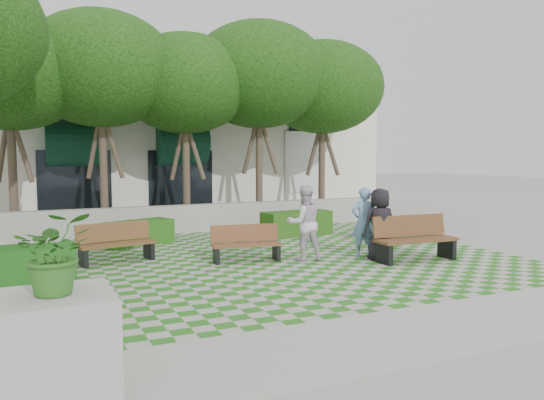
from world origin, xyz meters
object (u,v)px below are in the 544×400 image
bench_mid (246,244)px  person_dark (380,224)px  person_blue (363,222)px  bench_west (116,243)px  bench_east (414,239)px  hedge_midright (297,223)px  person_white (304,223)px  planter_front (58,323)px  hedge_midleft (138,233)px  hedge_east (400,229)px  hedge_west (17,267)px

bench_mid → person_dark: person_dark is taller
person_blue → bench_mid: bearing=-4.3°
bench_west → person_dark: (5.85, -2.37, 0.42)m
bench_east → person_dark: (-0.70, 0.43, 0.35)m
bench_west → hedge_midright: bearing=6.8°
person_white → person_dark: bearing=164.9°
person_blue → person_dark: bearing=116.9°
bench_east → bench_west: 7.13m
planter_front → person_blue: 8.90m
hedge_midright → hedge_midleft: bearing=176.1°
person_blue → hedge_midleft: bearing=-31.1°
bench_east → bench_mid: bearing=159.0°
hedge_midleft → person_blue: 6.31m
bench_west → hedge_east: size_ratio=0.95×
planter_front → hedge_midright: bearing=50.0°
hedge_east → hedge_midright: bearing=136.9°
person_blue → person_white: (-1.54, 0.24, 0.04)m
hedge_midright → hedge_west: 8.58m
bench_west → hedge_midleft: bearing=56.0°
person_white → hedge_west: bearing=6.6°
hedge_midleft → planter_front: planter_front is taller
hedge_east → hedge_midleft: hedge_east is taller
hedge_west → hedge_midright: bearing=23.2°
bench_west → hedge_west: bearing=-155.4°
bench_east → person_white: bearing=157.0°
bench_mid → bench_east: bearing=-14.1°
bench_west → hedge_west: bench_west is taller
bench_east → person_white: person_white is taller
planter_front → person_white: 7.85m
bench_east → hedge_east: 2.97m
planter_front → person_blue: bearing=34.7°
hedge_west → hedge_east: bearing=6.8°
bench_west → person_white: 4.50m
hedge_east → hedge_midleft: 7.60m
bench_mid → hedge_west: (-4.93, -0.32, -0.04)m
planter_front → person_dark: size_ratio=1.14×
bench_west → person_blue: 6.02m
bench_west → hedge_west: size_ratio=0.86×
bench_east → person_blue: bearing=135.7°
planter_front → person_white: (5.78, 5.31, 0.11)m
person_dark → bench_east: bearing=155.2°
person_blue → person_dark: size_ratio=1.00×
bench_west → person_blue: size_ratio=1.07×
hedge_midright → bench_mid: bearing=-134.0°
hedge_east → hedge_midright: size_ratio=0.90×
bench_mid → person_blue: bearing=-4.5°
hedge_midleft → planter_front: 9.53m
planter_front → person_blue: planter_front is taller
person_dark → person_blue: bearing=-66.0°
hedge_west → person_white: 6.28m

